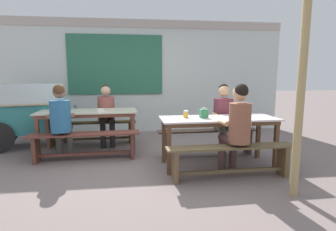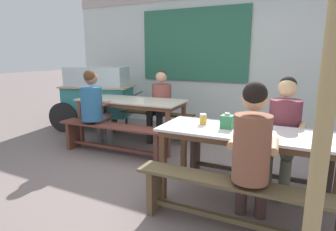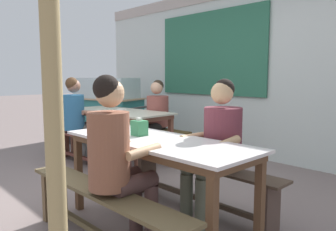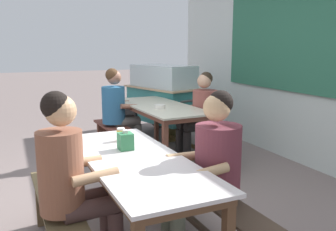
# 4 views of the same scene
# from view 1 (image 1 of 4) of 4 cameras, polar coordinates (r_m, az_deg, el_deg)

# --- Properties ---
(ground_plane) EXTENTS (40.00, 40.00, 0.00)m
(ground_plane) POSITION_cam_1_polar(r_m,az_deg,el_deg) (4.28, -4.35, -10.71)
(ground_plane) COLOR slate
(backdrop_wall) EXTENTS (7.14, 0.23, 2.77)m
(backdrop_wall) POSITION_cam_1_polar(r_m,az_deg,el_deg) (6.71, -5.79, 8.88)
(backdrop_wall) COLOR silver
(backdrop_wall) RESTS_ON ground_plane
(dining_table_far) EXTENTS (1.82, 0.85, 0.77)m
(dining_table_far) POSITION_cam_1_polar(r_m,az_deg,el_deg) (5.11, -16.92, 0.17)
(dining_table_far) COLOR beige
(dining_table_far) RESTS_ON ground_plane
(dining_table_near) EXTENTS (1.82, 0.73, 0.77)m
(dining_table_near) POSITION_cam_1_polar(r_m,az_deg,el_deg) (4.16, 10.87, -1.50)
(dining_table_near) COLOR silver
(dining_table_near) RESTS_ON ground_plane
(bench_far_back) EXTENTS (1.81, 0.36, 0.47)m
(bench_far_back) POSITION_cam_1_polar(r_m,az_deg,el_deg) (5.71, -16.11, -2.85)
(bench_far_back) COLOR #4B391A
(bench_far_back) RESTS_ON ground_plane
(bench_far_front) EXTENTS (1.82, 0.41, 0.47)m
(bench_far_front) POSITION_cam_1_polar(r_m,az_deg,el_deg) (4.64, -17.50, -5.42)
(bench_far_front) COLOR brown
(bench_far_front) RESTS_ON ground_plane
(bench_near_back) EXTENTS (1.78, 0.31, 0.47)m
(bench_near_back) POSITION_cam_1_polar(r_m,az_deg,el_deg) (4.75, 8.55, -4.98)
(bench_near_back) COLOR #49382B
(bench_near_back) RESTS_ON ground_plane
(bench_near_front) EXTENTS (1.81, 0.30, 0.47)m
(bench_near_front) POSITION_cam_1_polar(r_m,az_deg,el_deg) (3.75, 13.51, -8.66)
(bench_near_front) COLOR brown
(bench_near_front) RESTS_ON ground_plane
(food_cart) EXTENTS (1.86, 1.17, 1.26)m
(food_cart) POSITION_cam_1_polar(r_m,az_deg,el_deg) (5.93, -27.51, 1.05)
(food_cart) COLOR teal
(food_cart) RESTS_ON ground_plane
(person_center_facing) EXTENTS (0.50, 0.60, 1.24)m
(person_center_facing) POSITION_cam_1_polar(r_m,az_deg,el_deg) (5.55, -13.22, 1.04)
(person_center_facing) COLOR black
(person_center_facing) RESTS_ON ground_plane
(person_right_near_table) EXTENTS (0.46, 0.59, 1.28)m
(person_right_near_table) POSITION_cam_1_polar(r_m,az_deg,el_deg) (4.70, 12.08, -0.01)
(person_right_near_table) COLOR #626855
(person_right_near_table) RESTS_ON ground_plane
(person_left_back_turned) EXTENTS (0.48, 0.56, 1.28)m
(person_left_back_turned) POSITION_cam_1_polar(r_m,az_deg,el_deg) (4.70, -22.18, -0.43)
(person_left_back_turned) COLOR #5F605C
(person_left_back_turned) RESTS_ON ground_plane
(person_near_front) EXTENTS (0.43, 0.54, 1.31)m
(person_near_front) POSITION_cam_1_polar(r_m,az_deg,el_deg) (3.76, 14.75, -1.99)
(person_near_front) COLOR #4D3432
(person_near_front) RESTS_ON ground_plane
(tissue_box) EXTENTS (0.12, 0.11, 0.16)m
(tissue_box) POSITION_cam_1_polar(r_m,az_deg,el_deg) (4.08, 7.76, 0.45)
(tissue_box) COLOR #338150
(tissue_box) RESTS_ON dining_table_near
(condiment_jar) EXTENTS (0.08, 0.08, 0.11)m
(condiment_jar) POSITION_cam_1_polar(r_m,az_deg,el_deg) (4.06, 3.88, 0.29)
(condiment_jar) COLOR gold
(condiment_jar) RESTS_ON dining_table_near
(soup_bowl) EXTENTS (0.15, 0.15, 0.05)m
(soup_bowl) POSITION_cam_1_polar(r_m,az_deg,el_deg) (4.96, -14.49, 1.18)
(soup_bowl) COLOR silver
(soup_bowl) RESTS_ON dining_table_far
(wooden_support_post) EXTENTS (0.09, 0.09, 2.51)m
(wooden_support_post) POSITION_cam_1_polar(r_m,az_deg,el_deg) (3.33, 26.88, 4.90)
(wooden_support_post) COLOR tan
(wooden_support_post) RESTS_ON ground_plane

